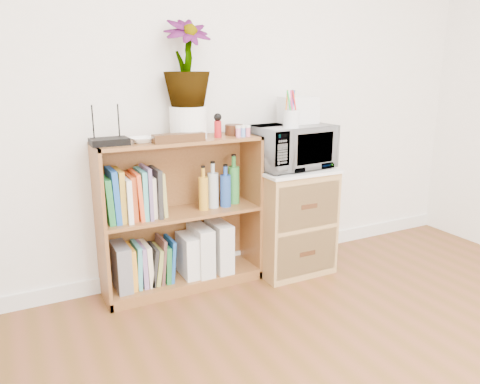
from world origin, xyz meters
TOP-DOWN VIEW (x-y plane):
  - skirting_board at (0.00, 2.24)m, footprint 4.00×0.02m
  - bookshelf at (-0.35, 2.10)m, footprint 1.00×0.30m
  - wicker_unit at (0.40, 2.02)m, footprint 0.50×0.45m
  - microwave at (0.40, 2.02)m, footprint 0.54×0.39m
  - pen_cup at (0.31, 1.91)m, footprint 0.10×0.10m
  - small_appliance at (0.49, 2.09)m, footprint 0.22×0.18m
  - router at (-0.76, 2.08)m, footprint 0.20×0.14m
  - white_bowl at (-0.58, 2.07)m, footprint 0.13×0.13m
  - plant_pot at (-0.28, 2.12)m, footprint 0.22×0.22m
  - potted_plant at (-0.28, 2.12)m, footprint 0.28×0.28m
  - trinket_box at (-0.38, 2.00)m, footprint 0.30×0.08m
  - kokeshi_doll at (-0.11, 2.06)m, footprint 0.04×0.04m
  - wooden_bowl at (0.02, 2.11)m, footprint 0.11×0.11m
  - paint_jars at (0.03, 2.01)m, footprint 0.10×0.04m
  - file_box at (-0.74, 2.10)m, footprint 0.08×0.22m
  - magazine_holder_left at (-0.32, 2.09)m, footprint 0.09×0.22m
  - magazine_holder_mid at (-0.23, 2.09)m, footprint 0.10×0.25m
  - magazine_holder_right at (-0.10, 2.09)m, footprint 0.10×0.26m
  - cookbooks at (-0.64, 2.10)m, footprint 0.35×0.20m
  - liquor_bottles at (-0.08, 2.10)m, footprint 0.30×0.07m
  - lower_books at (-0.57, 2.10)m, footprint 0.28×0.19m

SIDE VIEW (x-z plane):
  - skirting_board at x=0.00m, z-range 0.00..0.10m
  - lower_books at x=-0.57m, z-range 0.06..0.34m
  - magazine_holder_left at x=-0.32m, z-range 0.07..0.34m
  - file_box at x=-0.74m, z-range 0.07..0.35m
  - magazine_holder_mid at x=-0.23m, z-range 0.07..0.38m
  - magazine_holder_right at x=-0.10m, z-range 0.07..0.39m
  - wicker_unit at x=0.40m, z-range 0.00..0.70m
  - bookshelf at x=-0.35m, z-range 0.00..0.95m
  - cookbooks at x=-0.64m, z-range 0.49..0.80m
  - liquor_bottles at x=-0.08m, z-range 0.49..0.80m
  - microwave at x=0.40m, z-range 0.72..1.00m
  - white_bowl at x=-0.58m, z-range 0.95..0.98m
  - router at x=-0.76m, z-range 0.95..0.99m
  - trinket_box at x=-0.38m, z-range 0.95..1.00m
  - paint_jars at x=0.03m, z-range 0.95..1.00m
  - wooden_bowl at x=0.02m, z-range 0.95..1.02m
  - kokeshi_doll at x=-0.11m, z-range 0.95..1.05m
  - plant_pot at x=-0.28m, z-range 0.95..1.14m
  - pen_cup at x=0.31m, z-range 1.00..1.11m
  - small_appliance at x=0.49m, z-range 1.00..1.18m
  - potted_plant at x=-0.28m, z-range 1.14..1.64m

